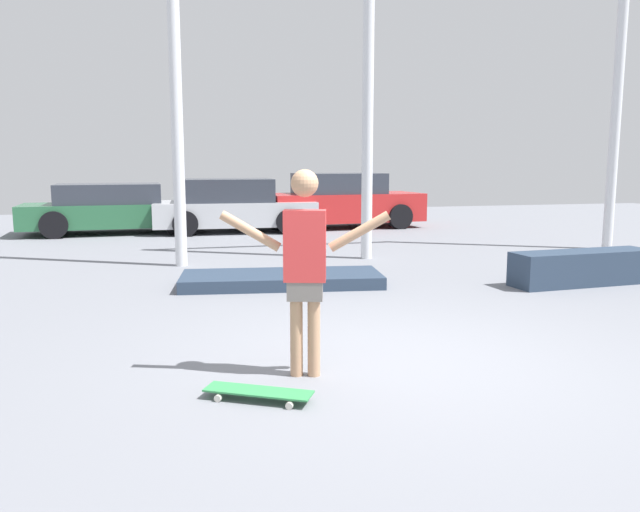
{
  "coord_description": "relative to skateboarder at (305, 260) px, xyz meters",
  "views": [
    {
      "loc": [
        -1.97,
        -5.07,
        1.76
      ],
      "look_at": [
        -0.34,
        1.33,
        0.77
      ],
      "focal_mm": 35.0,
      "sensor_mm": 36.0,
      "label": 1
    }
  ],
  "objects": [
    {
      "name": "ground_plane",
      "position": [
        0.85,
        0.19,
        -0.98
      ],
      "size": [
        36.0,
        36.0,
        0.0
      ],
      "primitive_type": "plane",
      "color": "slate"
    },
    {
      "name": "skateboarder",
      "position": [
        0.0,
        0.0,
        0.0
      ],
      "size": [
        1.35,
        0.46,
        1.71
      ],
      "rotation": [
        0.0,
        0.0,
        -0.28
      ],
      "color": "tan",
      "rests_on": "ground_plane"
    },
    {
      "name": "skateboard",
      "position": [
        -0.46,
        -0.45,
        -0.92
      ],
      "size": [
        0.82,
        0.58,
        0.08
      ],
      "rotation": [
        0.0,
        0.0,
        -0.51
      ],
      "color": "#338C4C",
      "rests_on": "ground_plane"
    },
    {
      "name": "grind_box",
      "position": [
        4.79,
        2.83,
        -0.73
      ],
      "size": [
        2.22,
        0.68,
        0.49
      ],
      "primitive_type": "cube",
      "rotation": [
        0.0,
        0.0,
        0.06
      ],
      "color": "#28384C",
      "rests_on": "ground_plane"
    },
    {
      "name": "manual_pad",
      "position": [
        0.53,
        3.85,
        -0.89
      ],
      "size": [
        2.98,
        1.46,
        0.17
      ],
      "primitive_type": "cube",
      "rotation": [
        0.0,
        0.0,
        -0.13
      ],
      "color": "#28384C",
      "rests_on": "ground_plane"
    },
    {
      "name": "canopy_support_right",
      "position": [
        5.13,
        5.97,
        3.16
      ],
      "size": [
        5.4,
        0.2,
        6.97
      ],
      "color": "silver",
      "rests_on": "ground_plane"
    },
    {
      "name": "parked_car_green",
      "position": [
        -2.26,
        11.49,
        -0.37
      ],
      "size": [
        4.55,
        1.99,
        1.24
      ],
      "rotation": [
        0.0,
        0.0,
        0.04
      ],
      "color": "#28603D",
      "rests_on": "ground_plane"
    },
    {
      "name": "parked_car_silver",
      "position": [
        0.65,
        11.13,
        -0.33
      ],
      "size": [
        4.1,
        2.11,
        1.35
      ],
      "rotation": [
        0.0,
        0.0,
        -0.05
      ],
      "color": "#B7BABF",
      "rests_on": "ground_plane"
    },
    {
      "name": "parked_car_red",
      "position": [
        3.66,
        11.39,
        -0.27
      ],
      "size": [
        4.25,
        2.04,
        1.47
      ],
      "rotation": [
        0.0,
        0.0,
        0.06
      ],
      "color": "red",
      "rests_on": "ground_plane"
    }
  ]
}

